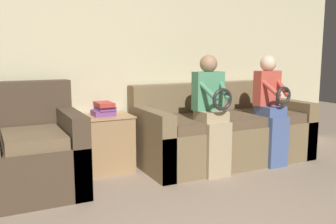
{
  "coord_description": "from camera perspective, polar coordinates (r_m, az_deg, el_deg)",
  "views": [
    {
      "loc": [
        -1.1,
        -1.23,
        1.3
      ],
      "look_at": [
        0.38,
        1.75,
        0.77
      ],
      "focal_mm": 40.0,
      "sensor_mm": 36.0,
      "label": 1
    }
  ],
  "objects": [
    {
      "name": "book_stack",
      "position": [
        4.11,
        -9.74,
        0.46
      ],
      "size": [
        0.23,
        0.28,
        0.15
      ],
      "color": "#7A4284",
      "rests_on": "side_shelf"
    },
    {
      "name": "child_right_seated",
      "position": [
        4.47,
        15.5,
        1.07
      ],
      "size": [
        0.3,
        0.38,
        1.27
      ],
      "color": "#475B8E",
      "rests_on": "ground_plane"
    },
    {
      "name": "couch_side",
      "position": [
        3.76,
        -24.08,
        -6.28
      ],
      "size": [
        1.41,
        0.96,
        1.02
      ],
      "color": "#473828",
      "rests_on": "ground_plane"
    },
    {
      "name": "wall_back",
      "position": [
        4.33,
        -11.72,
        8.53
      ],
      "size": [
        7.17,
        0.06,
        2.55
      ],
      "color": "beige",
      "rests_on": "ground_plane"
    },
    {
      "name": "child_left_seated",
      "position": [
        3.98,
        6.76,
        0.38
      ],
      "size": [
        0.34,
        0.38,
        1.28
      ],
      "color": "tan",
      "rests_on": "ground_plane"
    },
    {
      "name": "side_shelf",
      "position": [
        4.18,
        -9.62,
        -4.64
      ],
      "size": [
        0.58,
        0.47,
        0.62
      ],
      "color": "#9E7A51",
      "rests_on": "ground_plane"
    },
    {
      "name": "couch_main",
      "position": [
        4.59,
        8.22,
        -3.17
      ],
      "size": [
        2.09,
        0.96,
        0.92
      ],
      "color": "brown",
      "rests_on": "ground_plane"
    }
  ]
}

